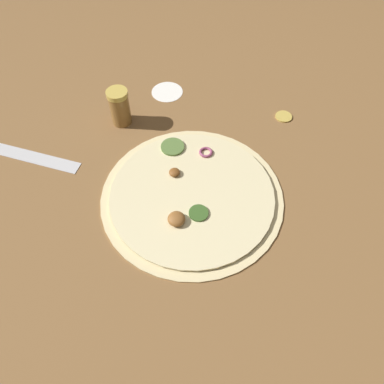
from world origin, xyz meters
The scene contains 5 objects.
ground_plane centered at (0.00, 0.00, 0.00)m, with size 3.00×3.00×0.00m, color brown.
pizza centered at (0.00, 0.00, 0.01)m, with size 0.38×0.38×0.03m.
spice_jar centered at (0.26, 0.11, 0.05)m, with size 0.05×0.05×0.09m.
loose_cap centered at (0.17, -0.28, 0.00)m, with size 0.04×0.04×0.01m.
flour_patch centered at (0.34, -0.02, 0.00)m, with size 0.08×0.08×0.00m.
Camera 1 is at (-0.43, 0.12, 0.64)m, focal length 35.00 mm.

